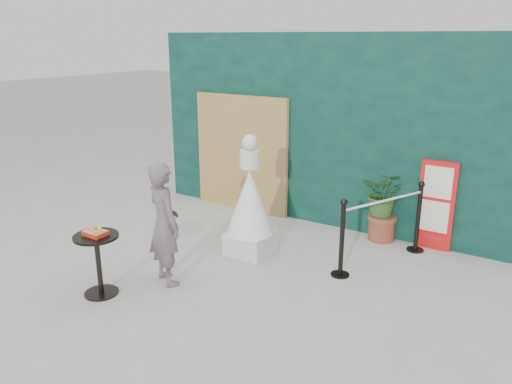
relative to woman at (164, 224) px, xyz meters
name	(u,v)px	position (x,y,z in m)	size (l,w,h in m)	color
ground	(201,300)	(0.64, -0.14, -0.77)	(60.00, 60.00, 0.00)	#ADAAA5
back_wall	(322,131)	(0.64, 3.01, 0.73)	(6.00, 0.30, 3.00)	black
bamboo_fence	(241,154)	(-0.76, 2.80, 0.23)	(1.80, 0.08, 2.00)	tan
woman	(164,224)	(0.00, 0.00, 0.00)	(0.56, 0.37, 1.53)	#685962
menu_board	(436,206)	(2.54, 2.81, -0.12)	(0.50, 0.07, 1.30)	red
statue	(250,206)	(0.41, 1.28, -0.07)	(0.66, 0.66, 1.70)	silver
cafe_table	(98,255)	(-0.45, -0.66, -0.27)	(0.52, 0.52, 0.75)	black
food_basket	(96,232)	(-0.45, -0.66, 0.02)	(0.26, 0.19, 0.11)	#B93013
planter	(384,200)	(1.82, 2.74, -0.13)	(0.64, 0.56, 1.09)	brown
stanchion_barrier	(382,228)	(2.07, 1.95, -0.27)	(0.84, 1.54, 1.03)	black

